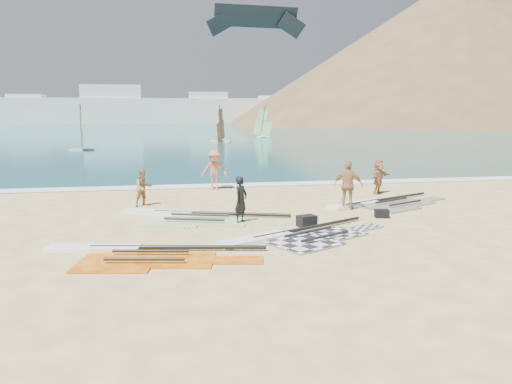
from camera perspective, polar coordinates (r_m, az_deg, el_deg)
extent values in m
plane|color=#E2C984|center=(14.15, 5.30, -6.48)|extent=(300.00, 300.00, 0.00)
cube|color=#0B4550|center=(145.22, -8.81, 7.54)|extent=(300.00, 240.00, 0.06)
cube|color=white|center=(25.97, -1.94, 0.72)|extent=(300.00, 1.20, 0.04)
cube|color=white|center=(163.94, -16.10, 8.87)|extent=(160.00, 8.00, 8.00)
cube|color=white|center=(168.28, -24.70, 8.57)|extent=(10.00, 7.00, 9.00)
cube|color=white|center=(163.95, -16.13, 9.57)|extent=(18.00, 7.00, 12.00)
cube|color=white|center=(163.70, -5.47, 9.53)|extent=(12.00, 7.00, 10.00)
cube|color=white|center=(167.65, 3.19, 9.38)|extent=(16.00, 7.00, 9.00)
cube|color=white|center=(173.36, 9.73, 9.59)|extent=(10.00, 7.00, 11.00)
cone|color=brown|center=(168.41, 21.77, 7.21)|extent=(143.00, 143.00, 45.00)
cube|color=black|center=(14.78, 4.99, -5.71)|extent=(2.57, 2.66, 0.04)
cube|color=black|center=(15.90, 9.30, -4.73)|extent=(1.88, 1.84, 0.04)
cube|color=black|center=(16.88, 12.36, -4.02)|extent=(1.37, 1.11, 0.04)
cylinder|color=black|center=(16.29, 6.20, -4.04)|extent=(4.19, 2.29, 0.11)
cylinder|color=black|center=(15.47, 6.03, -4.52)|extent=(1.75, 0.98, 0.08)
cylinder|color=black|center=(14.98, 7.93, -5.01)|extent=(1.75, 0.98, 0.08)
cube|color=white|center=(14.86, -0.03, -5.43)|extent=(2.47, 1.73, 0.12)
cube|color=#7BB631|center=(17.86, -9.16, -3.19)|extent=(2.60, 2.74, 0.04)
cube|color=#7BB631|center=(17.42, -3.55, -3.40)|extent=(1.93, 1.86, 0.04)
cube|color=#7BB631|center=(17.20, 1.19, -3.55)|extent=(1.48, 1.05, 0.04)
cylinder|color=black|center=(18.43, -3.95, -2.46)|extent=(4.90, 1.71, 0.12)
cylinder|color=black|center=(17.99, -6.43, -2.59)|extent=(2.04, 0.74, 0.09)
cylinder|color=black|center=(17.25, -7.07, -3.11)|extent=(2.04, 0.74, 0.09)
cube|color=white|center=(19.09, -11.16, -2.33)|extent=(2.76, 1.52, 0.12)
cube|color=orange|center=(20.77, 14.72, -1.65)|extent=(2.55, 2.65, 0.04)
cube|color=orange|center=(22.04, 17.42, -1.16)|extent=(1.87, 1.82, 0.04)
cube|color=orange|center=(23.11, 19.40, -0.79)|extent=(1.37, 1.09, 0.04)
cylinder|color=black|center=(22.34, 15.07, -0.71)|extent=(4.29, 2.15, 0.11)
cylinder|color=black|center=(21.51, 15.21, -0.92)|extent=(1.79, 0.92, 0.08)
cylinder|color=black|center=(21.08, 16.72, -1.19)|extent=(1.79, 0.92, 0.08)
cube|color=white|center=(20.67, 11.12, -1.46)|extent=(2.50, 1.67, 0.12)
cube|color=#BB1E07|center=(13.45, -15.41, -7.52)|extent=(2.27, 2.44, 0.04)
cube|color=#BB1E07|center=(13.10, -8.15, -7.72)|extent=(1.71, 1.63, 0.04)
cube|color=#BB1E07|center=(12.97, -2.04, -7.80)|extent=(1.37, 0.86, 0.04)
cylinder|color=black|center=(14.03, -8.89, -6.26)|extent=(4.83, 0.99, 0.12)
cylinder|color=black|center=(13.58, -11.97, -6.61)|extent=(2.00, 0.45, 0.09)
cylinder|color=black|center=(12.88, -12.66, -7.50)|extent=(2.00, 0.45, 0.09)
cube|color=white|center=(14.60, -18.06, -6.17)|extent=(2.64, 1.14, 0.12)
cube|color=black|center=(16.80, 5.81, -3.31)|extent=(0.70, 0.59, 0.38)
cube|color=black|center=(18.69, 14.18, -2.41)|extent=(0.56, 0.45, 0.30)
imported|color=black|center=(17.07, -1.73, -0.94)|extent=(0.68, 0.70, 1.63)
imported|color=#A0774B|center=(20.76, -12.75, 0.50)|extent=(0.93, 0.86, 1.52)
imported|color=#B2695A|center=(24.57, -4.77, 2.55)|extent=(1.30, 0.77, 1.99)
imported|color=#AF7C4F|center=(19.80, 10.50, 0.76)|extent=(1.22, 0.96, 1.93)
imported|color=#B27353|center=(23.99, 13.84, 1.72)|extent=(1.46, 1.33, 1.62)
cube|color=white|center=(52.47, -19.23, 4.60)|extent=(2.60, 1.23, 0.15)
cube|color=#FF640C|center=(52.40, -19.30, 5.93)|extent=(0.68, 3.02, 2.73)
cube|color=#FF640C|center=(52.34, -19.41, 7.98)|extent=(0.41, 1.70, 1.90)
cylinder|color=black|center=(52.36, -19.36, 7.06)|extent=(0.28, 0.87, 4.33)
cube|color=white|center=(65.08, -4.04, 5.87)|extent=(2.68, 1.78, 0.15)
cube|color=#DB2844|center=(65.02, -4.05, 6.98)|extent=(1.39, 2.92, 2.84)
cube|color=#DB2844|center=(64.98, -4.07, 8.70)|extent=(0.81, 1.65, 1.97)
cylinder|color=black|center=(64.99, -4.06, 7.94)|extent=(0.47, 0.86, 4.50)
cube|color=white|center=(75.75, 0.79, 6.35)|extent=(2.12, 2.52, 0.15)
cube|color=#41AA1A|center=(75.69, 0.79, 7.29)|extent=(2.58, 1.90, 2.80)
cube|color=#41AA1A|center=(75.66, 0.80, 8.75)|extent=(1.47, 1.09, 1.95)
cylinder|color=black|center=(75.67, 0.80, 8.10)|extent=(0.78, 0.61, 4.45)
cube|color=black|center=(49.32, 0.02, 19.43)|extent=(7.99, 1.58, 1.91)
cube|color=black|center=(48.48, -4.09, 18.75)|extent=(2.67, 1.00, 2.43)
cube|color=black|center=(50.15, 3.99, 18.43)|extent=(2.75, 0.90, 2.43)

